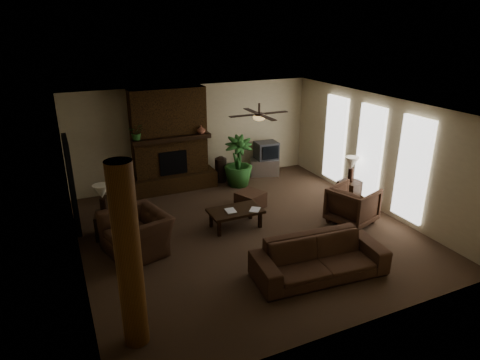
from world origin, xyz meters
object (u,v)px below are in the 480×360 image
tv_stand (264,167)px  sofa (320,252)px  armchair_right (353,203)px  floor_vase (221,167)px  lamp_left (102,194)px  armchair_left (136,227)px  floor_plant (238,172)px  log_column (128,258)px  coffee_table (235,212)px  side_table_left (108,225)px  side_table_right (349,191)px  ottoman (250,200)px  lamp_right (352,165)px

tv_stand → sofa: bearing=-86.9°
armchair_right → floor_vase: 4.14m
lamp_left → tv_stand: bearing=22.4°
armchair_left → floor_plant: size_ratio=0.89×
log_column → tv_stand: (5.02, 5.55, -1.15)m
coffee_table → floor_plant: floor_plant is taller
side_table_left → side_table_right: size_ratio=1.00×
armchair_left → armchair_right: (4.81, -0.76, -0.07)m
armchair_right → lamp_left: 5.59m
ottoman → lamp_left: lamp_left is taller
coffee_table → sofa: bearing=-75.6°
sofa → side_table_left: bearing=141.5°
armchair_right → ottoman: 2.51m
sofa → armchair_right: 2.44m
floor_vase → lamp_right: size_ratio=1.18×
floor_vase → side_table_left: size_ratio=1.40×
armchair_right → lamp_left: size_ratio=1.49×
side_table_left → lamp_right: size_ratio=0.85×
armchair_left → ottoman: (3.04, 0.99, -0.36)m
floor_plant → armchair_left: bearing=-143.5°
floor_vase → lamp_left: bearing=-150.0°
sofa → lamp_left: bearing=141.6°
floor_vase → lamp_right: (2.51, -2.70, 0.57)m
log_column → tv_stand: bearing=47.9°
armchair_right → ottoman: bearing=26.1°
floor_vase → side_table_left: (-3.49, -2.08, -0.16)m
log_column → side_table_right: 6.82m
armchair_right → side_table_left: bearing=53.3°
sofa → armchair_right: size_ratio=2.53×
armchair_right → floor_plant: 3.56m
coffee_table → lamp_left: (-2.74, 0.78, 0.63)m
floor_plant → side_table_right: floor_plant is taller
log_column → floor_vase: log_column is taller
log_column → floor_vase: 6.68m
armchair_right → floor_plant: (-1.42, 3.27, -0.09)m
floor_vase → lamp_left: (-3.53, -2.04, 0.57)m
side_table_right → log_column: bearing=-155.0°
ottoman → lamp_right: bearing=-15.6°
log_column → sofa: (3.42, 0.32, -0.92)m
log_column → side_table_right: log_column is taller
armchair_left → tv_stand: 5.39m
sofa → ottoman: size_ratio=4.10×
log_column → lamp_right: size_ratio=4.31×
log_column → lamp_right: bearing=25.1°
tv_stand → lamp_right: lamp_right is taller
coffee_table → ottoman: (0.79, 0.83, -0.17)m
lamp_left → armchair_right: bearing=-17.8°
side_table_right → lamp_right: 0.73m
sofa → floor_vase: (0.17, 5.23, -0.05)m
armchair_left → side_table_left: bearing=-169.2°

